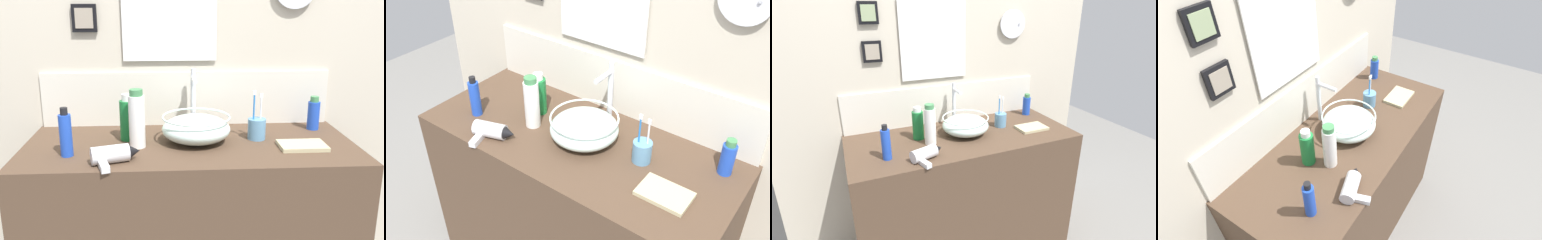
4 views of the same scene
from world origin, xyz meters
TOP-DOWN VIEW (x-y plane):
  - vanity_counter at (0.00, 0.00)m, footprint 1.36×0.58m
  - back_panel at (-0.00, 0.32)m, footprint 2.18×0.09m
  - glass_bowl_sink at (0.03, 0.02)m, footprint 0.28×0.28m
  - faucet at (0.03, 0.19)m, footprint 0.02×0.13m
  - hair_drier at (-0.29, -0.20)m, footprint 0.19×0.17m
  - toothbrush_cup at (0.28, 0.04)m, footprint 0.07×0.07m
  - spray_bottle at (-0.47, -0.12)m, footprint 0.05×0.05m
  - lotion_bottle at (0.57, 0.17)m, footprint 0.05×0.05m
  - shampoo_bottle at (-0.21, -0.03)m, footprint 0.06×0.06m
  - soap_dispenser at (-0.26, 0.07)m, footprint 0.07×0.07m
  - hand_towel at (0.45, -0.08)m, footprint 0.19×0.13m

SIDE VIEW (x-z plane):
  - vanity_counter at x=0.00m, z-range 0.00..0.88m
  - hand_towel at x=0.45m, z-range 0.88..0.90m
  - hair_drier at x=-0.29m, z-range 0.88..0.95m
  - toothbrush_cup at x=0.28m, z-range 0.82..1.03m
  - glass_bowl_sink at x=0.03m, z-range 0.88..1.00m
  - lotion_bottle at x=0.57m, z-range 0.88..1.03m
  - spray_bottle at x=-0.47m, z-range 0.87..1.06m
  - soap_dispenser at x=-0.26m, z-range 0.87..1.07m
  - shampoo_bottle at x=-0.21m, z-range 0.88..1.11m
  - faucet at x=0.03m, z-range 0.90..1.18m
  - back_panel at x=0.00m, z-range 0.00..2.55m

